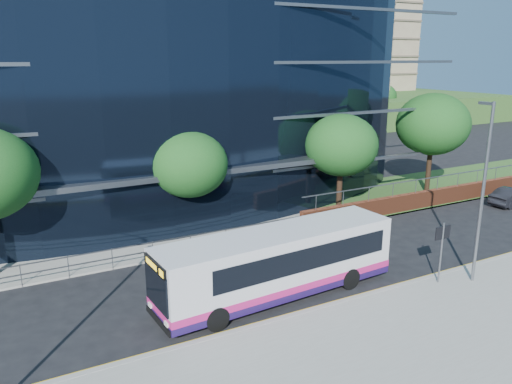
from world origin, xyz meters
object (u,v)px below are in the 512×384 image
tree_dist_e (300,99)px  tree_far_d (433,124)px  street_sign (442,240)px  city_bus (280,262)px  tree_dist_f (382,96)px  streetlight_east (483,189)px  tree_far_b (189,165)px  tree_far_c (341,145)px

tree_dist_e → tree_far_d: bearing=-104.9°
street_sign → city_bus: size_ratio=0.26×
street_sign → tree_dist_e: 45.99m
tree_dist_f → streetlight_east: 55.74m
street_sign → tree_dist_f: size_ratio=0.46×
street_sign → tree_far_d: tree_far_d is taller
tree_far_b → tree_far_c: size_ratio=0.93×
tree_far_d → streetlight_east: size_ratio=0.93×
streetlight_east → tree_far_c: bearing=84.9°
tree_far_c → tree_far_d: size_ratio=0.87×
street_sign → tree_far_b: tree_far_b is taller
tree_far_d → streetlight_east: bearing=-129.4°
tree_dist_e → streetlight_east: 45.85m
tree_far_c → tree_far_d: (9.00, 1.00, 0.65)m
tree_dist_e → tree_far_b: bearing=-131.5°
street_sign → tree_far_d: bearing=45.2°
tree_dist_e → city_bus: bearing=-123.9°
tree_far_b → city_bus: size_ratio=0.56×
tree_dist_e → city_bus: size_ratio=0.60×
tree_far_d → city_bus: tree_far_d is taller
street_sign → tree_far_b: 13.54m
tree_dist_e → tree_dist_f: size_ratio=1.08×
tree_dist_f → streetlight_east: (-34.00, -44.17, 0.23)m
street_sign → streetlight_east: bearing=-21.4°
tree_far_b → tree_dist_f: (43.00, 32.50, 0.00)m
tree_far_b → streetlight_east: 14.74m
tree_far_b → tree_far_c: bearing=-2.9°
tree_far_c → city_bus: size_ratio=0.60×
street_sign → tree_far_c: 11.14m
street_sign → tree_far_c: tree_far_c is taller
street_sign → city_bus: (-6.81, 2.49, -0.61)m
tree_dist_e → streetlight_east: bearing=-113.1°
tree_far_d → tree_dist_f: bearing=53.1°
tree_dist_e → city_bus: 47.22m
tree_dist_e → tree_dist_f: bearing=7.1°
tree_far_b → tree_dist_e: size_ratio=0.93×
street_sign → city_bus: 7.28m
city_bus → tree_far_b: bearing=90.9°
tree_far_b → tree_dist_e: bearing=48.5°
tree_far_c → city_bus: 12.70m
tree_far_d → tree_dist_e: bearing=75.1°
street_sign → streetlight_east: 2.80m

